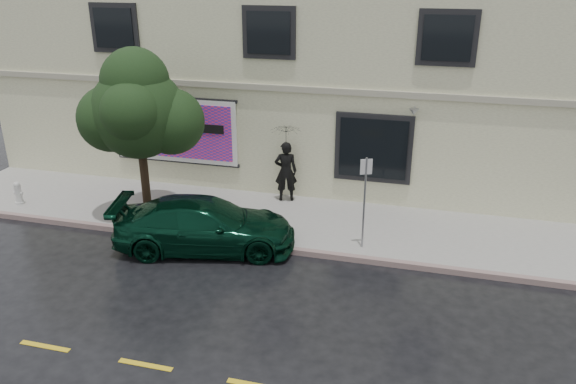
% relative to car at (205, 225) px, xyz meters
% --- Properties ---
extents(ground, '(90.00, 90.00, 0.00)m').
position_rel_car_xyz_m(ground, '(0.70, -1.20, -0.69)').
color(ground, black).
rests_on(ground, ground).
extents(sidewalk, '(20.00, 3.50, 0.15)m').
position_rel_car_xyz_m(sidewalk, '(0.70, 2.05, -0.61)').
color(sidewalk, '#9F9C96').
rests_on(sidewalk, ground).
extents(curb, '(20.00, 0.18, 0.16)m').
position_rel_car_xyz_m(curb, '(0.70, 0.30, -0.61)').
color(curb, slate).
rests_on(curb, ground).
extents(road_marking, '(19.00, 0.12, 0.01)m').
position_rel_car_xyz_m(road_marking, '(0.70, -4.70, -0.68)').
color(road_marking, gold).
rests_on(road_marking, ground).
extents(building, '(20.00, 8.12, 7.00)m').
position_rel_car_xyz_m(building, '(0.71, 7.80, 2.81)').
color(building, beige).
rests_on(building, ground).
extents(billboard, '(4.30, 0.16, 2.20)m').
position_rel_car_xyz_m(billboard, '(-2.50, 3.72, 1.37)').
color(billboard, white).
rests_on(billboard, ground).
extents(car, '(5.07, 3.09, 1.37)m').
position_rel_car_xyz_m(car, '(0.00, 0.00, 0.00)').
color(car, black).
rests_on(car, ground).
extents(pedestrian, '(0.79, 0.62, 1.91)m').
position_rel_car_xyz_m(pedestrian, '(1.30, 3.40, 0.42)').
color(pedestrian, black).
rests_on(pedestrian, sidewalk).
extents(umbrella, '(1.07, 1.07, 0.73)m').
position_rel_car_xyz_m(umbrella, '(1.30, 3.40, 1.73)').
color(umbrella, black).
rests_on(umbrella, pedestrian).
extents(street_tree, '(2.55, 2.55, 4.42)m').
position_rel_car_xyz_m(street_tree, '(-2.26, 1.11, 2.60)').
color(street_tree, '#342717').
rests_on(street_tree, sidewalk).
extents(fire_hydrant, '(0.30, 0.28, 0.72)m').
position_rel_car_xyz_m(fire_hydrant, '(-6.60, 1.01, -0.19)').
color(fire_hydrant, beige).
rests_on(fire_hydrant, sidewalk).
extents(sign_pole, '(0.29, 0.14, 2.47)m').
position_rel_car_xyz_m(sign_pole, '(4.05, 0.84, 0.95)').
color(sign_pole, gray).
rests_on(sign_pole, sidewalk).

